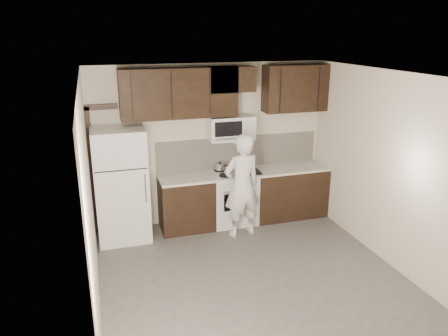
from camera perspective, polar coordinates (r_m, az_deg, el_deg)
name	(u,v)px	position (r m, az deg, el deg)	size (l,w,h in m)	color
floor	(257,283)	(6.00, 4.27, -14.79)	(4.50, 4.50, 0.00)	#4E4B49
back_wall	(211,144)	(7.44, -1.77, 3.15)	(4.00, 4.00, 0.00)	beige
ceiling	(262,77)	(5.09, 4.97, 11.80)	(4.50, 4.50, 0.00)	white
counter_run	(249,196)	(7.61, 3.30, -3.62)	(2.95, 0.64, 0.91)	black
stove	(233,197)	(7.51, 1.13, -3.84)	(0.76, 0.66, 0.94)	white
backsplash	(238,152)	(7.61, 1.89, 2.17)	(2.90, 0.02, 0.54)	beige
upper_cabinets	(225,90)	(7.15, 0.17, 10.18)	(3.48, 0.35, 0.78)	black
microwave	(231,128)	(7.27, 0.90, 5.25)	(0.76, 0.42, 0.40)	white
refrigerator	(121,185)	(6.99, -13.29, -2.16)	(0.80, 0.76, 1.80)	white
door_trim	(94,160)	(7.18, -16.61, 1.02)	(0.50, 0.08, 2.12)	black
saucepan	(220,167)	(7.42, -0.51, 0.15)	(0.31, 0.18, 0.17)	silver
baking_tray	(248,172)	(7.34, 3.12, -0.56)	(0.41, 0.31, 0.02)	black
pizza	(248,171)	(7.33, 3.13, -0.41)	(0.28, 0.28, 0.02)	beige
person	(242,186)	(6.92, 2.34, -2.36)	(0.62, 0.40, 1.69)	silver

